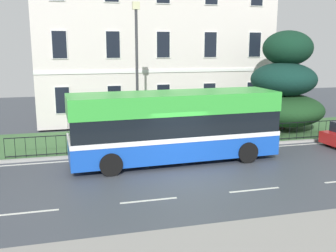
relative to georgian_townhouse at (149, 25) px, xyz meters
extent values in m
cube|color=#3D424B|center=(-1.47, -14.47, -6.75)|extent=(60.00, 56.00, 0.06)
cube|color=silver|center=(-1.47, -10.82, -6.71)|extent=(54.00, 0.14, 0.01)
cube|color=silver|center=(-7.47, -16.27, -6.71)|extent=(2.00, 0.12, 0.01)
cube|color=silver|center=(-3.47, -16.27, -6.71)|extent=(2.00, 0.12, 0.01)
cube|color=silver|center=(0.53, -16.27, -6.71)|extent=(2.00, 0.12, 0.01)
cube|color=#9E9E99|center=(-1.47, -10.35, -6.66)|extent=(57.00, 0.24, 0.12)
cube|color=#3E693A|center=(-1.47, -7.52, -6.66)|extent=(57.00, 5.42, 0.12)
cube|color=gray|center=(-1.47, -19.97, -6.71)|extent=(57.00, 3.00, 0.01)
cube|color=silver|center=(0.00, 0.00, -1.19)|extent=(15.90, 8.35, 10.83)
cube|color=white|center=(0.00, -4.20, -3.09)|extent=(15.90, 0.06, 0.20)
cube|color=#2D333D|center=(0.00, -4.21, -5.50)|extent=(1.10, 0.06, 2.20)
cube|color=white|center=(-6.36, -4.21, -4.77)|extent=(0.93, 0.04, 1.70)
cube|color=black|center=(-6.36, -4.23, -4.77)|extent=(0.83, 0.03, 1.60)
cube|color=white|center=(-3.18, -4.21, -4.77)|extent=(0.93, 0.04, 1.70)
cube|color=black|center=(-3.18, -4.23, -4.77)|extent=(0.83, 0.03, 1.60)
cube|color=white|center=(0.00, -4.21, -4.77)|extent=(0.93, 0.04, 1.70)
cube|color=black|center=(0.00, -4.23, -4.77)|extent=(0.83, 0.03, 1.60)
cube|color=white|center=(3.18, -4.21, -4.77)|extent=(0.93, 0.04, 1.70)
cube|color=black|center=(3.18, -4.23, -4.77)|extent=(0.83, 0.03, 1.60)
cube|color=white|center=(6.36, -4.21, -4.77)|extent=(0.93, 0.04, 1.70)
cube|color=black|center=(6.36, -4.23, -4.77)|extent=(0.83, 0.03, 1.60)
cube|color=white|center=(-6.36, -4.21, -1.44)|extent=(0.93, 0.04, 1.70)
cube|color=black|center=(-6.36, -4.23, -1.44)|extent=(0.83, 0.03, 1.60)
cube|color=white|center=(-3.18, -4.21, -1.44)|extent=(0.93, 0.04, 1.70)
cube|color=black|center=(-3.18, -4.23, -1.44)|extent=(0.83, 0.03, 1.60)
cube|color=white|center=(0.00, -4.21, -1.44)|extent=(0.93, 0.04, 1.70)
cube|color=black|center=(0.00, -4.23, -1.44)|extent=(0.83, 0.03, 1.60)
cube|color=white|center=(3.18, -4.21, -1.44)|extent=(0.93, 0.04, 1.70)
cube|color=black|center=(3.18, -4.23, -1.44)|extent=(0.83, 0.03, 1.60)
cube|color=white|center=(6.36, -4.21, -1.44)|extent=(0.93, 0.04, 1.70)
cube|color=black|center=(6.36, -4.23, -1.44)|extent=(0.83, 0.03, 1.60)
cube|color=black|center=(0.00, -10.07, -5.65)|extent=(17.94, 0.04, 0.04)
cube|color=black|center=(0.00, -10.07, -6.52)|extent=(17.94, 0.04, 0.04)
cylinder|color=black|center=(-8.97, -10.07, -6.12)|extent=(0.02, 0.02, 0.95)
cylinder|color=black|center=(-8.51, -10.07, -6.12)|extent=(0.02, 0.02, 0.95)
cylinder|color=black|center=(-8.05, -10.07, -6.12)|extent=(0.02, 0.02, 0.95)
cylinder|color=black|center=(-7.59, -10.07, -6.12)|extent=(0.02, 0.02, 0.95)
cylinder|color=black|center=(-7.13, -10.07, -6.12)|extent=(0.02, 0.02, 0.95)
cylinder|color=black|center=(-6.67, -10.07, -6.12)|extent=(0.02, 0.02, 0.95)
cylinder|color=black|center=(-6.21, -10.07, -6.12)|extent=(0.02, 0.02, 0.95)
cylinder|color=black|center=(-5.75, -10.07, -6.12)|extent=(0.02, 0.02, 0.95)
cylinder|color=black|center=(-5.29, -10.07, -6.12)|extent=(0.02, 0.02, 0.95)
cylinder|color=black|center=(-4.83, -10.07, -6.12)|extent=(0.02, 0.02, 0.95)
cylinder|color=black|center=(-4.37, -10.07, -6.12)|extent=(0.02, 0.02, 0.95)
cylinder|color=black|center=(-3.91, -10.07, -6.12)|extent=(0.02, 0.02, 0.95)
cylinder|color=black|center=(-3.45, -10.07, -6.12)|extent=(0.02, 0.02, 0.95)
cylinder|color=black|center=(-2.99, -10.07, -6.12)|extent=(0.02, 0.02, 0.95)
cylinder|color=black|center=(-2.53, -10.07, -6.12)|extent=(0.02, 0.02, 0.95)
cylinder|color=black|center=(-2.07, -10.07, -6.12)|extent=(0.02, 0.02, 0.95)
cylinder|color=black|center=(-1.61, -10.07, -6.12)|extent=(0.02, 0.02, 0.95)
cylinder|color=black|center=(-1.15, -10.07, -6.12)|extent=(0.02, 0.02, 0.95)
cylinder|color=black|center=(-0.69, -10.07, -6.12)|extent=(0.02, 0.02, 0.95)
cylinder|color=black|center=(-0.23, -10.07, -6.12)|extent=(0.02, 0.02, 0.95)
cylinder|color=black|center=(0.23, -10.07, -6.12)|extent=(0.02, 0.02, 0.95)
cylinder|color=black|center=(0.69, -10.07, -6.12)|extent=(0.02, 0.02, 0.95)
cylinder|color=black|center=(1.15, -10.07, -6.12)|extent=(0.02, 0.02, 0.95)
cylinder|color=black|center=(1.61, -10.07, -6.12)|extent=(0.02, 0.02, 0.95)
cylinder|color=black|center=(2.07, -10.07, -6.12)|extent=(0.02, 0.02, 0.95)
cylinder|color=black|center=(2.53, -10.07, -6.12)|extent=(0.02, 0.02, 0.95)
cylinder|color=black|center=(2.99, -10.07, -6.12)|extent=(0.02, 0.02, 0.95)
cylinder|color=black|center=(3.45, -10.07, -6.12)|extent=(0.02, 0.02, 0.95)
cylinder|color=black|center=(3.91, -10.07, -6.12)|extent=(0.02, 0.02, 0.95)
cylinder|color=black|center=(4.37, -10.07, -6.12)|extent=(0.02, 0.02, 0.95)
cylinder|color=black|center=(4.83, -10.07, -6.12)|extent=(0.02, 0.02, 0.95)
cylinder|color=black|center=(5.29, -10.07, -6.12)|extent=(0.02, 0.02, 0.95)
cylinder|color=black|center=(5.75, -10.07, -6.12)|extent=(0.02, 0.02, 0.95)
cylinder|color=black|center=(6.21, -10.07, -6.12)|extent=(0.02, 0.02, 0.95)
cylinder|color=black|center=(6.67, -10.07, -6.12)|extent=(0.02, 0.02, 0.95)
cylinder|color=black|center=(7.13, -10.07, -6.12)|extent=(0.02, 0.02, 0.95)
cylinder|color=black|center=(7.59, -10.07, -6.12)|extent=(0.02, 0.02, 0.95)
cylinder|color=black|center=(8.05, -10.07, -6.12)|extent=(0.02, 0.02, 0.95)
cylinder|color=black|center=(8.51, -10.07, -6.12)|extent=(0.02, 0.02, 0.95)
cylinder|color=#423328|center=(6.80, -7.42, -5.70)|extent=(0.48, 0.48, 1.80)
ellipsoid|color=#183B1B|center=(6.78, -7.66, -5.34)|extent=(4.76, 4.76, 1.98)
ellipsoid|color=#0F2F27|center=(6.68, -7.58, -3.49)|extent=(3.93, 3.93, 2.05)
ellipsoid|color=black|center=(7.02, -7.27, -1.64)|extent=(3.00, 3.00, 2.11)
cube|color=#1649B8|center=(-1.39, -12.00, -5.93)|extent=(9.53, 2.87, 1.05)
cube|color=white|center=(-1.39, -12.00, -5.44)|extent=(9.55, 2.89, 0.20)
cube|color=black|center=(-1.39, -12.00, -4.91)|extent=(9.45, 2.82, 1.00)
cube|color=green|center=(-1.39, -12.00, -3.97)|extent=(9.53, 2.87, 0.88)
cube|color=black|center=(3.34, -11.80, -4.96)|extent=(0.15, 2.06, 0.92)
cube|color=black|center=(3.34, -11.80, -4.01)|extent=(0.14, 1.77, 0.56)
cylinder|color=silver|center=(3.31, -11.01, -6.24)|extent=(0.05, 0.20, 0.20)
cylinder|color=silver|center=(3.38, -12.58, -6.24)|extent=(0.05, 0.20, 0.20)
cylinder|color=black|center=(1.67, -10.69, -6.24)|extent=(0.97, 0.34, 0.96)
cylinder|color=black|center=(1.77, -13.04, -6.24)|extent=(0.97, 0.34, 0.96)
cylinder|color=black|center=(-4.55, -10.96, -6.24)|extent=(0.97, 0.34, 0.96)
cylinder|color=black|center=(-4.45, -13.32, -6.24)|extent=(0.97, 0.34, 0.96)
cylinder|color=black|center=(7.65, -11.00, -6.42)|extent=(0.61, 0.24, 0.60)
cylinder|color=#333338|center=(-2.58, -9.17, -3.18)|extent=(0.14, 0.14, 6.84)
cube|color=beige|center=(-2.58, -9.17, 0.42)|extent=(0.36, 0.24, 0.36)
camera|label=1|loc=(-5.97, -28.62, -1.45)|focal=41.46mm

